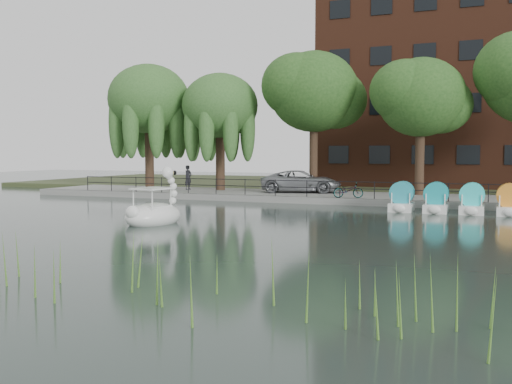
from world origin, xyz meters
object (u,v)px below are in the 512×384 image
Objects in this scene: minivan at (301,180)px; pedestrian at (188,176)px; swan_boat at (154,211)px; bicycle at (348,189)px.

minivan is 3.05× the size of pedestrian.
swan_boat is (-1.76, -15.10, -0.71)m from minivan.
swan_boat is at bearing 138.04° from bicycle.
pedestrian is 16.16m from swan_boat.
minivan is 15.22m from swan_boat.
bicycle is 13.11m from swan_boat.
minivan is 5.13m from bicycle.
minivan is at bearing -73.41° from pedestrian.
swan_boat is at bearing -142.00° from pedestrian.
swan_boat is (6.50, -14.76, -0.86)m from pedestrian.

